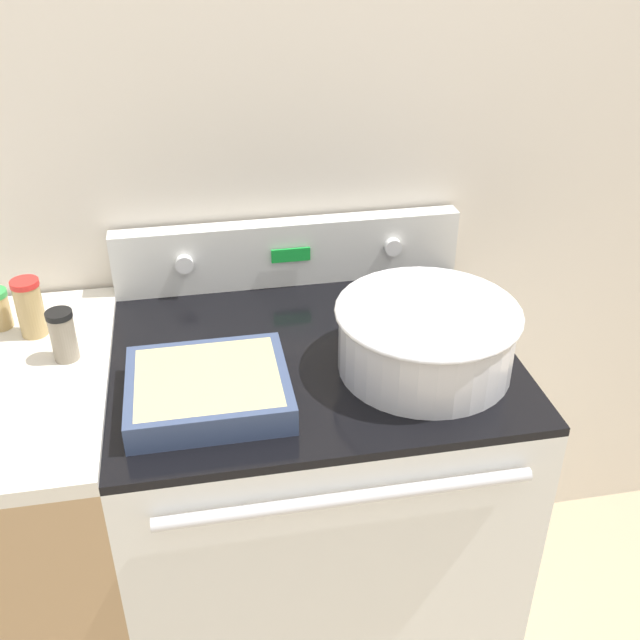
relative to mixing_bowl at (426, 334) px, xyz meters
name	(u,v)px	position (x,y,z in m)	size (l,w,h in m)	color
kitchen_wall	(282,135)	(-0.21, 0.47, 0.26)	(8.00, 0.05, 2.50)	beige
stove_range	(313,512)	(-0.21, 0.10, -0.53)	(0.81, 0.69, 0.91)	silver
control_panel	(289,252)	(-0.21, 0.40, 0.00)	(0.81, 0.07, 0.15)	silver
mixing_bowl	(426,334)	(0.00, 0.00, 0.00)	(0.36, 0.36, 0.13)	silver
casserole_dish	(208,387)	(-0.42, -0.03, -0.04)	(0.29, 0.26, 0.05)	#38476B
ladle	(499,323)	(0.18, 0.07, -0.04)	(0.08, 0.34, 0.08)	#B7B7B7
spice_jar_black_cap	(63,335)	(-0.69, 0.14, -0.01)	(0.05, 0.05, 0.11)	gray
spice_jar_red_cap	(30,307)	(-0.76, 0.25, 0.00)	(0.06, 0.06, 0.12)	tan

